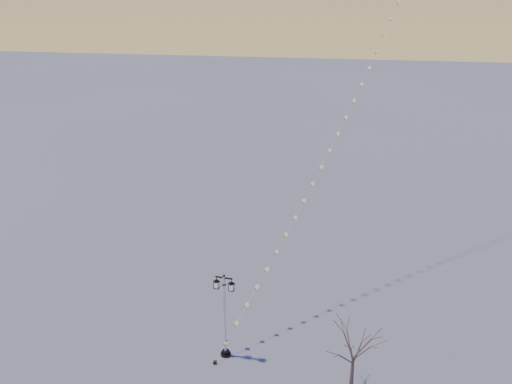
# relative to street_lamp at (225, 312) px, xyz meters

# --- Properties ---
(ground) EXTENTS (300.00, 300.00, 0.00)m
(ground) POSITION_rel_street_lamp_xyz_m (0.42, -2.24, -2.65)
(ground) COLOR slate
(ground) RESTS_ON ground
(street_lamp) EXTENTS (1.21, 0.53, 4.78)m
(street_lamp) POSITION_rel_street_lamp_xyz_m (0.00, 0.00, 0.00)
(street_lamp) COLOR black
(street_lamp) RESTS_ON ground
(bare_tree) EXTENTS (2.18, 2.18, 3.62)m
(bare_tree) POSITION_rel_street_lamp_xyz_m (6.58, -1.40, -0.13)
(bare_tree) COLOR brown
(bare_tree) RESTS_ON ground
(kite_train) EXTENTS (14.14, 27.91, 32.62)m
(kite_train) POSITION_rel_street_lamp_xyz_m (6.42, 12.84, 13.54)
(kite_train) COLOR black
(kite_train) RESTS_ON ground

